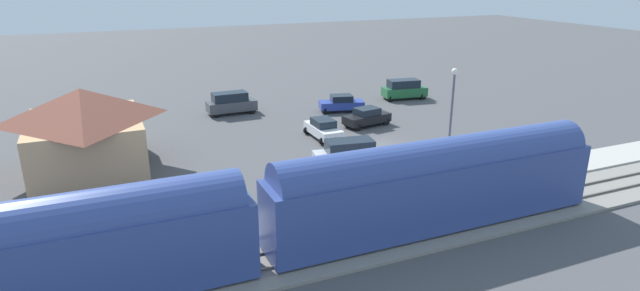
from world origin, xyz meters
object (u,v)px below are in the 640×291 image
object	(u,v)px
station_building	(85,127)
sedan_black	(367,117)
suv_charcoal	(231,103)
sedan_blue	(341,103)
light_pole_near_platform	(452,108)
pedestrian_on_platform	(368,187)
suv_green	(404,89)
suv_silver	(348,154)
pedestrian_waiting_far	(507,158)
sedan_white	(323,129)
passenger_train	(14,259)

from	to	relation	value
station_building	sedan_black	distance (m)	24.10
suv_charcoal	sedan_blue	size ratio (longest dim) A/B	1.03
station_building	light_pole_near_platform	size ratio (longest dim) A/B	1.33
suv_charcoal	sedan_blue	bearing A→B (deg)	-108.89
pedestrian_on_platform	light_pole_near_platform	size ratio (longest dim) A/B	0.23
suv_green	sedan_black	bearing A→B (deg)	131.19
pedestrian_on_platform	suv_silver	size ratio (longest dim) A/B	0.33
pedestrian_waiting_far	suv_green	world-z (taller)	suv_green
sedan_blue	light_pole_near_platform	xyz separation A→B (m)	(-18.38, 0.35, 3.91)
sedan_white	suv_charcoal	distance (m)	12.35
sedan_blue	passenger_train	bearing A→B (deg)	133.20
sedan_white	suv_green	bearing A→B (deg)	-55.74
pedestrian_on_platform	suv_green	bearing A→B (deg)	-36.44
station_building	suv_silver	xyz separation A→B (m)	(-7.78, -17.41, -1.97)
station_building	suv_charcoal	bearing A→B (deg)	-51.06
pedestrian_waiting_far	suv_silver	size ratio (longest dim) A/B	0.33
passenger_train	suv_charcoal	xyz separation A→B (m)	(28.82, -16.16, -1.71)
pedestrian_on_platform	sedan_black	xyz separation A→B (m)	(15.44, -8.23, -0.40)
pedestrian_on_platform	light_pole_near_platform	bearing A→B (deg)	-71.10
light_pole_near_platform	sedan_black	bearing A→B (deg)	-1.16
passenger_train	sedan_white	xyz separation A→B (m)	(17.66, -21.46, -1.98)
pedestrian_on_platform	suv_green	world-z (taller)	suv_green
passenger_train	pedestrian_on_platform	distance (m)	18.99
passenger_train	suv_charcoal	size ratio (longest dim) A/B	12.32
pedestrian_on_platform	light_pole_near_platform	distance (m)	9.13
suv_charcoal	sedan_black	world-z (taller)	suv_charcoal
passenger_train	pedestrian_waiting_far	world-z (taller)	passenger_train
suv_charcoal	suv_silver	bearing A→B (deg)	-167.83
suv_silver	sedan_black	bearing A→B (deg)	-35.13
suv_silver	suv_charcoal	size ratio (longest dim) A/B	1.04
sedan_blue	pedestrian_on_platform	bearing A→B (deg)	158.47
suv_silver	suv_green	size ratio (longest dim) A/B	1.00
sedan_black	sedan_blue	world-z (taller)	same
passenger_train	sedan_blue	world-z (taller)	passenger_train
station_building	suv_silver	distance (m)	19.17
suv_silver	sedan_black	distance (m)	11.37
passenger_train	suv_green	world-z (taller)	passenger_train
pedestrian_waiting_far	light_pole_near_platform	xyz separation A→B (m)	(2.16, 3.46, 3.50)
suv_charcoal	sedan_black	bearing A→B (deg)	-131.42
suv_charcoal	sedan_black	distance (m)	14.08
passenger_train	suv_silver	distance (m)	22.68
pedestrian_on_platform	sedan_white	xyz separation A→B (m)	(13.60, -2.98, -0.40)
sedan_white	sedan_black	distance (m)	5.57
pedestrian_waiting_far	pedestrian_on_platform	bearing A→B (deg)	92.86
suv_silver	light_pole_near_platform	size ratio (longest dim) A/B	0.68
pedestrian_waiting_far	passenger_train	bearing A→B (deg)	98.81
suv_silver	sedan_white	xyz separation A→B (m)	(7.45, -1.28, -0.27)
station_building	suv_green	xyz separation A→B (m)	(9.35, -32.90, -1.97)
station_building	pedestrian_waiting_far	bearing A→B (deg)	-116.20
passenger_train	suv_silver	xyz separation A→B (m)	(10.21, -20.18, -1.71)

